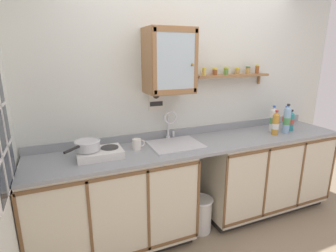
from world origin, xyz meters
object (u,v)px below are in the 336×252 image
(mug, at_px, (137,144))
(trash_bin, at_px, (201,214))
(bottle_water_blue_1, at_px, (287,120))
(saucepan, at_px, (87,145))
(hot_plate_stove, at_px, (100,153))
(warning_sign, at_px, (156,98))
(bottle_detergent_teal_3, at_px, (291,121))
(bottle_opaque_white_0, at_px, (273,120))
(sink, at_px, (175,147))
(bottle_water_clear_2, at_px, (286,118))
(wall_cabinet, at_px, (169,61))
(bottle_juice_amber_4, at_px, (276,124))

(mug, distance_m, trash_bin, 1.04)
(bottle_water_blue_1, bearing_deg, mug, 175.67)
(trash_bin, bearing_deg, saucepan, 174.39)
(hot_plate_stove, bearing_deg, warning_sign, 24.79)
(mug, height_order, trash_bin, mug)
(bottle_water_blue_1, bearing_deg, bottle_detergent_teal_3, 23.41)
(bottle_opaque_white_0, bearing_deg, saucepan, -179.63)
(sink, xyz_separation_m, trash_bin, (0.24, -0.13, -0.74))
(sink, height_order, bottle_opaque_white_0, sink)
(sink, xyz_separation_m, bottle_detergent_teal_3, (1.44, -0.07, 0.13))
(hot_plate_stove, relative_size, bottle_detergent_teal_3, 1.57)
(bottle_water_clear_2, relative_size, wall_cabinet, 0.45)
(bottle_detergent_teal_3, xyz_separation_m, bottle_juice_amber_4, (-0.28, -0.05, 0.01))
(bottle_juice_amber_4, xyz_separation_m, trash_bin, (-0.91, -0.01, -0.88))
(bottle_opaque_white_0, bearing_deg, bottle_juice_amber_4, -121.17)
(saucepan, bearing_deg, mug, 4.41)
(sink, xyz_separation_m, bottle_water_blue_1, (1.32, -0.12, 0.17))
(bottle_water_clear_2, height_order, wall_cabinet, wall_cabinet)
(bottle_juice_amber_4, height_order, wall_cabinet, wall_cabinet)
(mug, relative_size, warning_sign, 0.48)
(saucepan, height_order, trash_bin, saucepan)
(warning_sign, distance_m, trash_bin, 1.30)
(saucepan, distance_m, warning_sign, 0.84)
(sink, relative_size, bottle_opaque_white_0, 1.66)
(bottle_detergent_teal_3, bearing_deg, bottle_juice_amber_4, -169.14)
(bottle_detergent_teal_3, relative_size, trash_bin, 0.66)
(bottle_detergent_teal_3, height_order, wall_cabinet, wall_cabinet)
(sink, height_order, warning_sign, warning_sign)
(mug, bearing_deg, warning_sign, 40.56)
(bottle_opaque_white_0, height_order, mug, bottle_opaque_white_0)
(hot_plate_stove, xyz_separation_m, saucepan, (-0.10, 0.02, 0.08))
(sink, height_order, bottle_juice_amber_4, sink)
(sink, relative_size, hot_plate_stove, 1.29)
(hot_plate_stove, height_order, saucepan, saucepan)
(sink, bearing_deg, bottle_water_clear_2, 1.38)
(bottle_opaque_white_0, height_order, trash_bin, bottle_opaque_white_0)
(saucepan, distance_m, bottle_detergent_teal_3, 2.27)
(sink, relative_size, saucepan, 1.62)
(hot_plate_stove, distance_m, bottle_detergent_teal_3, 2.17)
(warning_sign, bearing_deg, sink, -68.45)
(saucepan, height_order, bottle_detergent_teal_3, bottle_detergent_teal_3)
(bottle_water_blue_1, distance_m, bottle_water_clear_2, 0.22)
(hot_plate_stove, relative_size, bottle_water_blue_1, 1.17)
(bottle_opaque_white_0, xyz_separation_m, bottle_juice_amber_4, (-0.07, -0.11, -0.02))
(saucepan, relative_size, bottle_water_clear_2, 1.14)
(hot_plate_stove, height_order, warning_sign, warning_sign)
(hot_plate_stove, relative_size, wall_cabinet, 0.64)
(bottle_water_blue_1, distance_m, trash_bin, 1.41)
(warning_sign, height_order, trash_bin, warning_sign)
(bottle_juice_amber_4, bearing_deg, saucepan, 177.23)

